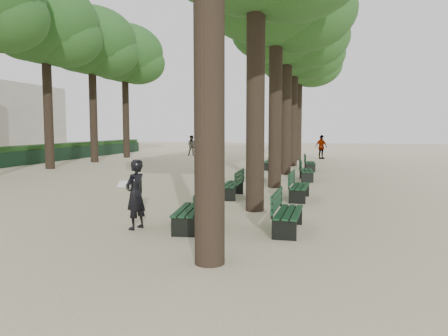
# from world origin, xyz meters

# --- Properties ---
(ground) EXTENTS (120.00, 120.00, 0.00)m
(ground) POSITION_xyz_m (0.00, 0.00, 0.00)
(ground) COLOR beige
(ground) RESTS_ON ground
(tree_central_3) EXTENTS (6.00, 6.00, 9.95)m
(tree_central_3) POSITION_xyz_m (1.50, 13.00, 7.65)
(tree_central_3) COLOR #33261C
(tree_central_3) RESTS_ON ground
(tree_central_4) EXTENTS (6.00, 6.00, 9.95)m
(tree_central_4) POSITION_xyz_m (1.50, 18.00, 7.65)
(tree_central_4) COLOR #33261C
(tree_central_4) RESTS_ON ground
(tree_central_5) EXTENTS (6.00, 6.00, 9.95)m
(tree_central_5) POSITION_xyz_m (1.50, 23.00, 7.65)
(tree_central_5) COLOR #33261C
(tree_central_5) RESTS_ON ground
(tree_far_3) EXTENTS (6.00, 6.00, 10.45)m
(tree_far_3) POSITION_xyz_m (-12.00, 13.00, 8.14)
(tree_far_3) COLOR #33261C
(tree_far_3) RESTS_ON ground
(tree_far_4) EXTENTS (6.00, 6.00, 10.45)m
(tree_far_4) POSITION_xyz_m (-12.00, 18.00, 8.14)
(tree_far_4) COLOR #33261C
(tree_far_4) RESTS_ON ground
(tree_far_5) EXTENTS (6.00, 6.00, 10.45)m
(tree_far_5) POSITION_xyz_m (-12.00, 23.00, 8.14)
(tree_far_5) COLOR #33261C
(tree_far_5) RESTS_ON ground
(bench_left_0) EXTENTS (0.78, 1.86, 0.92)m
(bench_left_0) POSITION_xyz_m (0.37, 0.44, 0.27)
(bench_left_0) COLOR black
(bench_left_0) RESTS_ON ground
(bench_left_1) EXTENTS (0.61, 1.81, 0.92)m
(bench_left_1) POSITION_xyz_m (0.37, 5.19, 0.27)
(bench_left_1) COLOR black
(bench_left_1) RESTS_ON ground
(bench_left_2) EXTENTS (0.63, 1.82, 0.92)m
(bench_left_2) POSITION_xyz_m (0.37, 10.35, 0.27)
(bench_left_2) COLOR black
(bench_left_2) RESTS_ON ground
(bench_left_3) EXTENTS (0.62, 1.82, 0.92)m
(bench_left_3) POSITION_xyz_m (0.37, 15.46, 0.27)
(bench_left_3) COLOR black
(bench_left_3) RESTS_ON ground
(bench_right_0) EXTENTS (0.61, 1.81, 0.92)m
(bench_right_0) POSITION_xyz_m (2.63, 0.66, 0.27)
(bench_right_0) COLOR black
(bench_right_0) RESTS_ON ground
(bench_right_1) EXTENTS (0.63, 1.82, 0.92)m
(bench_right_1) POSITION_xyz_m (2.63, 5.18, 0.27)
(bench_right_1) COLOR black
(bench_right_1) RESTS_ON ground
(bench_right_2) EXTENTS (0.75, 1.85, 0.92)m
(bench_right_2) POSITION_xyz_m (2.63, 10.58, 0.27)
(bench_right_2) COLOR black
(bench_right_2) RESTS_ON ground
(bench_right_3) EXTENTS (0.72, 1.84, 0.92)m
(bench_right_3) POSITION_xyz_m (2.63, 15.16, 0.27)
(bench_right_3) COLOR black
(bench_right_3) RESTS_ON ground
(man_with_map) EXTENTS (0.68, 0.71, 1.63)m
(man_with_map) POSITION_xyz_m (-0.84, 0.12, 0.81)
(man_with_map) COLOR black
(man_with_map) RESTS_ON ground
(pedestrian_a) EXTENTS (0.90, 0.55, 1.72)m
(pedestrian_a) POSITION_xyz_m (-7.57, 26.34, 0.86)
(pedestrian_a) COLOR #262628
(pedestrian_a) RESTS_ON ground
(pedestrian_d) EXTENTS (0.72, 0.86, 1.65)m
(pedestrian_d) POSITION_xyz_m (-0.33, 29.46, 0.83)
(pedestrian_d) COLOR #262628
(pedestrian_d) RESTS_ON ground
(pedestrian_c) EXTENTS (1.06, 0.95, 1.82)m
(pedestrian_c) POSITION_xyz_m (3.15, 24.84, 0.91)
(pedestrian_c) COLOR #262628
(pedestrian_c) RESTS_ON ground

